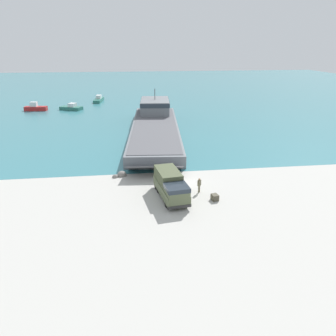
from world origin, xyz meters
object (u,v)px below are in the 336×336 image
object	(u,v)px
soldier_on_ramp	(199,184)
moored_boat_b	(99,99)
moored_boat_c	(71,108)
military_truck	(171,185)
cargo_crate	(215,197)
landing_craft	(155,122)
moored_boat_a	(36,108)

from	to	relation	value
soldier_on_ramp	moored_boat_b	size ratio (longest dim) A/B	0.23
moored_boat_c	moored_boat_b	bearing A→B (deg)	-1.24
military_truck	moored_boat_b	size ratio (longest dim) A/B	0.92
moored_boat_b	military_truck	bearing A→B (deg)	106.91
moored_boat_b	cargo_crate	xyz separation A→B (m)	(17.91, -71.34, -0.27)
moored_boat_b	cargo_crate	distance (m)	73.55
landing_craft	soldier_on_ramp	size ratio (longest dim) A/B	23.02
landing_craft	moored_boat_c	bearing A→B (deg)	133.76
soldier_on_ramp	moored_boat_b	bearing A→B (deg)	-28.57
landing_craft	cargo_crate	xyz separation A→B (m)	(3.86, -32.77, -1.36)
landing_craft	cargo_crate	bearing A→B (deg)	-78.07
landing_craft	military_truck	bearing A→B (deg)	-86.61
military_truck	soldier_on_ramp	size ratio (longest dim) A/B	4.09
moored_boat_a	military_truck	bearing A→B (deg)	31.32
moored_boat_b	moored_boat_a	bearing A→B (deg)	46.06
moored_boat_a	moored_boat_c	world-z (taller)	moored_boat_a
soldier_on_ramp	cargo_crate	xyz separation A→B (m)	(1.32, -2.30, -0.71)
landing_craft	soldier_on_ramp	xyz separation A→B (m)	(2.54, -30.47, -0.65)
military_truck	moored_boat_b	world-z (taller)	military_truck
military_truck	moored_boat_c	distance (m)	60.23
military_truck	moored_boat_c	size ratio (longest dim) A/B	1.16
moored_boat_c	cargo_crate	size ratio (longest dim) A/B	7.66
landing_craft	soldier_on_ramp	world-z (taller)	landing_craft
landing_craft	moored_boat_c	distance (m)	32.73
military_truck	moored_boat_c	xyz separation A→B (m)	(-19.39, 57.01, -0.96)
moored_boat_c	cargo_crate	world-z (taller)	moored_boat_c
military_truck	cargo_crate	xyz separation A→B (m)	(4.86, -1.34, -1.20)
landing_craft	soldier_on_ramp	bearing A→B (deg)	-80.03
landing_craft	moored_boat_c	world-z (taller)	landing_craft
soldier_on_ramp	moored_boat_a	world-z (taller)	moored_boat_a
landing_craft	military_truck	size ratio (longest dim) A/B	5.62
moored_boat_c	landing_craft	bearing A→B (deg)	-116.67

